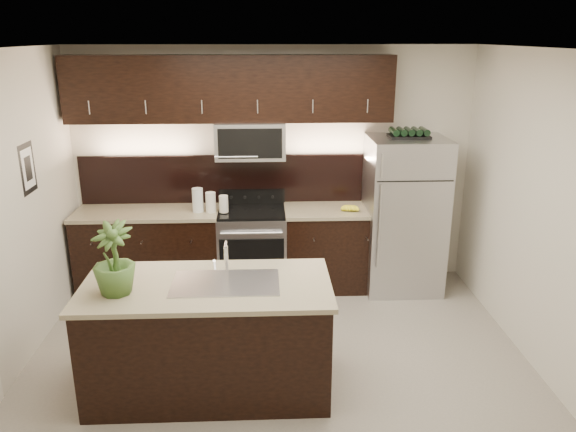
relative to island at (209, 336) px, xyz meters
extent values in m
plane|color=gray|center=(0.57, 0.25, -0.47)|extent=(4.50, 4.50, 0.00)
cube|color=beige|center=(0.57, 2.25, 0.88)|extent=(4.50, 0.02, 2.70)
cube|color=beige|center=(0.57, -1.75, 0.88)|extent=(4.50, 0.02, 2.70)
cube|color=beige|center=(2.82, 0.25, 0.88)|extent=(0.02, 4.00, 2.70)
cube|color=white|center=(0.57, 0.25, 2.23)|extent=(4.50, 4.00, 0.02)
cube|color=black|center=(-1.67, 1.00, 1.18)|extent=(0.01, 0.32, 0.46)
cube|color=white|center=(-1.66, 1.00, 1.18)|extent=(0.00, 0.24, 0.36)
cube|color=black|center=(-0.84, 1.94, -0.02)|extent=(1.57, 0.62, 0.90)
cube|color=black|center=(1.28, 1.94, -0.02)|extent=(1.16, 0.62, 0.90)
cube|color=#B2B2B7|center=(0.32, 1.94, -0.02)|extent=(0.76, 0.62, 0.90)
cube|color=black|center=(0.32, 1.94, 0.44)|extent=(0.76, 0.60, 0.03)
cube|color=beige|center=(-0.84, 1.94, 0.45)|extent=(1.59, 0.65, 0.04)
cube|color=beige|center=(1.28, 1.94, 0.45)|extent=(1.18, 0.65, 0.04)
cube|color=black|center=(0.12, 2.24, 0.75)|extent=(3.49, 0.02, 0.56)
cube|color=#B2B2B7|center=(0.32, 2.05, 1.23)|extent=(0.76, 0.40, 0.40)
cube|color=black|center=(0.12, 2.09, 1.78)|extent=(3.49, 0.33, 0.70)
cube|color=black|center=(0.00, 0.00, -0.02)|extent=(1.90, 0.90, 0.90)
cube|color=beige|center=(0.00, 0.00, 0.45)|extent=(1.96, 0.96, 0.04)
cube|color=silver|center=(0.15, 0.00, 0.47)|extent=(0.84, 0.50, 0.01)
cylinder|color=silver|center=(0.15, 0.21, 0.59)|extent=(0.03, 0.03, 0.24)
cylinder|color=silver|center=(0.15, 0.14, 0.74)|extent=(0.02, 0.14, 0.02)
cylinder|color=silver|center=(0.15, 0.07, 0.69)|extent=(0.02, 0.02, 0.10)
cube|color=#B2B2B7|center=(2.02, 1.88, 0.40)|extent=(0.84, 0.76, 1.74)
cube|color=black|center=(2.02, 1.88, 1.29)|extent=(0.43, 0.27, 0.03)
cylinder|color=black|center=(1.86, 1.88, 1.34)|extent=(0.07, 0.25, 0.07)
cylinder|color=black|center=(1.94, 1.88, 1.34)|extent=(0.07, 0.25, 0.07)
cylinder|color=black|center=(2.02, 1.88, 1.34)|extent=(0.07, 0.25, 0.07)
cylinder|color=black|center=(2.11, 1.88, 1.34)|extent=(0.07, 0.25, 0.07)
cylinder|color=black|center=(2.19, 1.88, 1.34)|extent=(0.07, 0.25, 0.07)
imported|color=#3C5D25|center=(-0.66, -0.13, 0.75)|extent=(0.39, 0.39, 0.56)
cylinder|color=silver|center=(-0.27, 1.89, 0.60)|extent=(0.12, 0.12, 0.26)
cylinder|color=silver|center=(-0.12, 1.88, 0.58)|extent=(0.11, 0.11, 0.22)
cylinder|color=silver|center=(0.02, 1.86, 0.56)|extent=(0.10, 0.10, 0.19)
cylinder|color=silver|center=(1.74, 1.89, 0.57)|extent=(0.10, 0.10, 0.21)
cylinder|color=silver|center=(1.74, 1.89, 0.69)|extent=(0.11, 0.11, 0.02)
cylinder|color=silver|center=(1.74, 1.89, 0.74)|extent=(0.01, 0.01, 0.08)
ellipsoid|color=yellow|center=(1.36, 1.86, 0.50)|extent=(0.23, 0.20, 0.06)
camera|label=1|loc=(0.46, -4.04, 2.34)|focal=35.00mm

